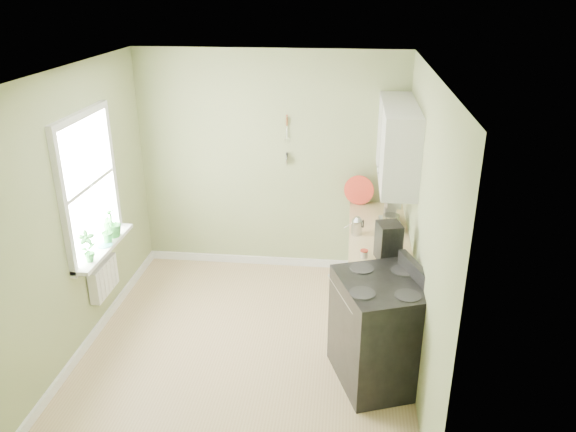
# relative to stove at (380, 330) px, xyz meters

# --- Properties ---
(floor) EXTENTS (3.20, 3.60, 0.02)m
(floor) POSITION_rel_stove_xyz_m (-1.28, 0.33, -0.52)
(floor) COLOR tan
(floor) RESTS_ON ground
(ceiling) EXTENTS (3.20, 3.60, 0.02)m
(ceiling) POSITION_rel_stove_xyz_m (-1.28, 0.33, 2.20)
(ceiling) COLOR white
(ceiling) RESTS_ON wall_back
(wall_back) EXTENTS (3.20, 0.02, 2.70)m
(wall_back) POSITION_rel_stove_xyz_m (-1.28, 2.14, 0.84)
(wall_back) COLOR #9AA570
(wall_back) RESTS_ON floor
(wall_left) EXTENTS (0.02, 3.60, 2.70)m
(wall_left) POSITION_rel_stove_xyz_m (-2.89, 0.33, 0.84)
(wall_left) COLOR #9AA570
(wall_left) RESTS_ON floor
(wall_right) EXTENTS (0.02, 3.60, 2.70)m
(wall_right) POSITION_rel_stove_xyz_m (0.33, 0.33, 0.84)
(wall_right) COLOR #9AA570
(wall_right) RESTS_ON floor
(base_cabinets) EXTENTS (0.60, 1.60, 0.87)m
(base_cabinets) POSITION_rel_stove_xyz_m (0.02, 1.33, -0.08)
(base_cabinets) COLOR white
(base_cabinets) RESTS_ON floor
(countertop) EXTENTS (0.64, 1.60, 0.04)m
(countertop) POSITION_rel_stove_xyz_m (0.01, 1.33, 0.38)
(countertop) COLOR #D4B782
(countertop) RESTS_ON base_cabinets
(upper_cabinets) EXTENTS (0.35, 1.40, 0.80)m
(upper_cabinets) POSITION_rel_stove_xyz_m (0.15, 1.43, 1.34)
(upper_cabinets) COLOR white
(upper_cabinets) RESTS_ON wall_right
(window) EXTENTS (0.06, 1.14, 1.44)m
(window) POSITION_rel_stove_xyz_m (-2.86, 0.63, 1.04)
(window) COLOR white
(window) RESTS_ON wall_left
(window_sill) EXTENTS (0.18, 1.14, 0.04)m
(window_sill) POSITION_rel_stove_xyz_m (-2.79, 0.63, 0.37)
(window_sill) COLOR white
(window_sill) RESTS_ON wall_left
(radiator) EXTENTS (0.12, 0.50, 0.35)m
(radiator) POSITION_rel_stove_xyz_m (-2.82, 0.58, 0.04)
(radiator) COLOR white
(radiator) RESTS_ON wall_left
(wall_utensils) EXTENTS (0.02, 0.14, 0.58)m
(wall_utensils) POSITION_rel_stove_xyz_m (-1.08, 2.11, 1.05)
(wall_utensils) COLOR #D4B782
(wall_utensils) RESTS_ON wall_back
(stove) EXTENTS (0.98, 1.02, 1.14)m
(stove) POSITION_rel_stove_xyz_m (0.00, 0.00, 0.00)
(stove) COLOR black
(stove) RESTS_ON floor
(stand_mixer) EXTENTS (0.24, 0.36, 0.42)m
(stand_mixer) POSITION_rel_stove_xyz_m (0.13, 1.40, 0.58)
(stand_mixer) COLOR #B2B2B7
(stand_mixer) RESTS_ON countertop
(kettle) EXTENTS (0.20, 0.12, 0.20)m
(kettle) POSITION_rel_stove_xyz_m (-0.23, 1.16, 0.50)
(kettle) COLOR silver
(kettle) RESTS_ON countertop
(coffee_maker) EXTENTS (0.26, 0.28, 0.37)m
(coffee_maker) POSITION_rel_stove_xyz_m (0.06, 0.63, 0.57)
(coffee_maker) COLOR black
(coffee_maker) RESTS_ON countertop
(red_tray) EXTENTS (0.36, 0.12, 0.36)m
(red_tray) POSITION_rel_stove_xyz_m (-0.21, 2.05, 0.58)
(red_tray) COLOR red
(red_tray) RESTS_ON countertop
(jar) EXTENTS (0.08, 0.08, 0.08)m
(jar) POSITION_rel_stove_xyz_m (-0.16, 0.63, 0.44)
(jar) COLOR #AEA38E
(jar) RESTS_ON countertop
(plant_a) EXTENTS (0.21, 0.19, 0.32)m
(plant_a) POSITION_rel_stove_xyz_m (-2.78, 0.27, 0.55)
(plant_a) COLOR #2F8335
(plant_a) RESTS_ON window_sill
(plant_b) EXTENTS (0.17, 0.19, 0.27)m
(plant_b) POSITION_rel_stove_xyz_m (-2.78, 0.71, 0.52)
(plant_b) COLOR #2F8335
(plant_b) RESTS_ON window_sill
(plant_c) EXTENTS (0.21, 0.21, 0.32)m
(plant_c) POSITION_rel_stove_xyz_m (-2.78, 0.86, 0.55)
(plant_c) COLOR #2F8335
(plant_c) RESTS_ON window_sill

